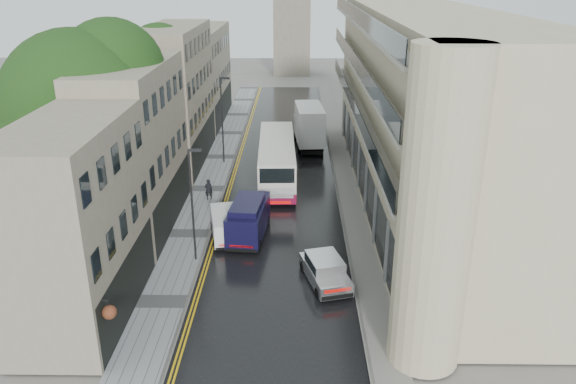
# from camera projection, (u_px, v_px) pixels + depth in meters

# --- Properties ---
(road) EXTENTS (9.00, 85.00, 0.02)m
(road) POSITION_uv_depth(u_px,v_px,m) (281.00, 190.00, 45.31)
(road) COLOR black
(road) RESTS_ON ground
(left_sidewalk) EXTENTS (2.70, 85.00, 0.12)m
(left_sidewalk) POSITION_uv_depth(u_px,v_px,m) (208.00, 189.00, 45.36)
(left_sidewalk) COLOR gray
(left_sidewalk) RESTS_ON ground
(right_sidewalk) EXTENTS (1.80, 85.00, 0.12)m
(right_sidewalk) POSITION_uv_depth(u_px,v_px,m) (347.00, 190.00, 45.22)
(right_sidewalk) COLOR slate
(right_sidewalk) RESTS_ON ground
(old_shop_row) EXTENTS (4.50, 56.00, 12.00)m
(old_shop_row) POSITION_uv_depth(u_px,v_px,m) (165.00, 110.00, 45.54)
(old_shop_row) COLOR gray
(old_shop_row) RESTS_ON ground
(modern_block) EXTENTS (8.00, 40.00, 14.00)m
(modern_block) POSITION_uv_depth(u_px,v_px,m) (420.00, 110.00, 41.20)
(modern_block) COLOR #C5B592
(modern_block) RESTS_ON ground
(tree_near) EXTENTS (10.56, 10.56, 13.89)m
(tree_near) POSITION_uv_depth(u_px,v_px,m) (82.00, 131.00, 35.93)
(tree_near) COLOR black
(tree_near) RESTS_ON ground
(tree_far) EXTENTS (9.24, 9.24, 12.46)m
(tree_far) POSITION_uv_depth(u_px,v_px,m) (140.00, 99.00, 48.27)
(tree_far) COLOR black
(tree_far) RESTS_ON ground
(cream_bus) EXTENTS (3.28, 12.61, 3.42)m
(cream_bus) POSITION_uv_depth(u_px,v_px,m) (260.00, 175.00, 43.64)
(cream_bus) COLOR silver
(cream_bus) RESTS_ON road
(white_lorry) EXTENTS (3.10, 8.40, 4.32)m
(white_lorry) POSITION_uv_depth(u_px,v_px,m) (299.00, 131.00, 53.64)
(white_lorry) COLOR white
(white_lorry) RESTS_ON road
(silver_hatchback) EXTENTS (2.94, 4.64, 1.61)m
(silver_hatchback) POSITION_uv_depth(u_px,v_px,m) (318.00, 286.00, 30.05)
(silver_hatchback) COLOR silver
(silver_hatchback) RESTS_ON road
(white_van) EXTENTS (2.48, 4.27, 1.81)m
(white_van) POSITION_uv_depth(u_px,v_px,m) (215.00, 236.00, 35.41)
(white_van) COLOR white
(white_van) RESTS_ON road
(navy_van) EXTENTS (2.64, 5.51, 2.71)m
(navy_van) POSITION_uv_depth(u_px,v_px,m) (228.00, 229.00, 35.33)
(navy_van) COLOR black
(navy_van) RESTS_ON road
(pedestrian) EXTENTS (0.69, 0.58, 1.63)m
(pedestrian) POSITION_uv_depth(u_px,v_px,m) (209.00, 189.00, 42.90)
(pedestrian) COLOR black
(pedestrian) RESTS_ON left_sidewalk
(lamp_post_near) EXTENTS (0.80, 0.24, 7.00)m
(lamp_post_near) POSITION_uv_depth(u_px,v_px,m) (192.00, 206.00, 32.97)
(lamp_post_near) COLOR black
(lamp_post_near) RESTS_ON left_sidewalk
(lamp_post_far) EXTENTS (0.89, 0.33, 7.75)m
(lamp_post_far) POSITION_uv_depth(u_px,v_px,m) (222.00, 121.00, 50.07)
(lamp_post_far) COLOR black
(lamp_post_far) RESTS_ON left_sidewalk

